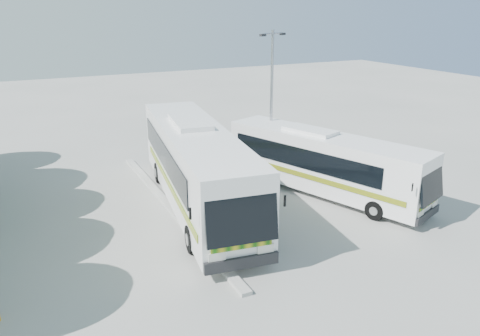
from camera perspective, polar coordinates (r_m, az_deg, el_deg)
ground at (r=21.65m, az=-0.99°, el=-5.79°), size 100.00×100.00×0.00m
kerb_divider at (r=22.56m, az=-8.50°, el=-4.74°), size 0.40×16.00×0.15m
coach_main at (r=21.99m, az=-5.32°, el=0.34°), size 4.66×13.88×3.78m
coach_adjacent at (r=23.94m, az=10.20°, el=0.72°), size 5.82×11.18×3.08m
lamppost at (r=26.10m, az=3.86°, el=8.63°), size 1.89×0.81×7.96m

